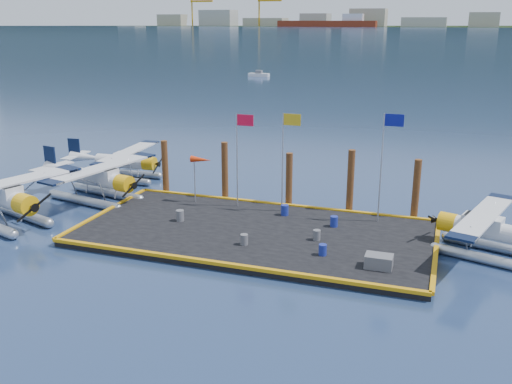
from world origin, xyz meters
TOP-DOWN VIEW (x-y plane):
  - ground at (0.00, 0.00)m, footprint 4000.00×4000.00m
  - dock at (0.00, 0.00)m, footprint 20.00×10.00m
  - dock_bumpers at (0.00, 0.00)m, footprint 20.25×10.25m
  - seaplane_a at (-15.23, -2.92)m, footprint 9.35×9.99m
  - seaplane_b at (-12.25, 2.81)m, footprint 8.69×9.45m
  - seaplane_c at (-13.49, 8.10)m, footprint 7.79×8.58m
  - seaplane_d at (12.52, 1.21)m, footprint 7.98×8.56m
  - drum_0 at (-4.77, 0.02)m, footprint 0.47×0.47m
  - drum_1 at (4.48, -2.31)m, footprint 0.41×0.41m
  - drum_2 at (3.71, -0.36)m, footprint 0.41×0.41m
  - drum_3 at (0.17, -2.28)m, footprint 0.42×0.42m
  - drum_4 at (4.19, 2.05)m, footprint 0.45×0.45m
  - drum_5 at (0.90, 3.07)m, footprint 0.46×0.46m
  - crate at (7.41, -2.95)m, footprint 1.33×0.89m
  - flagpole_red at (-2.29, 3.80)m, footprint 1.14×0.08m
  - flagpole_yellow at (0.70, 3.80)m, footprint 1.14×0.08m
  - flagpole_blue at (6.70, 3.80)m, footprint 1.14×0.08m
  - windsock at (-5.03, 3.80)m, footprint 1.40×0.44m
  - piling_0 at (-8.50, 5.40)m, footprint 0.44×0.44m
  - piling_1 at (-4.00, 5.40)m, footprint 0.44×0.44m
  - piling_2 at (0.50, 5.40)m, footprint 0.44×0.44m
  - piling_3 at (4.50, 5.40)m, footprint 0.44×0.44m
  - piling_4 at (8.50, 5.40)m, footprint 0.44×0.44m

SIDE VIEW (x-z plane):
  - ground at x=0.00m, z-range 0.00..0.00m
  - dock at x=0.00m, z-range 0.00..0.40m
  - dock_bumpers at x=0.00m, z-range 0.40..0.58m
  - drum_2 at x=3.71m, z-range 0.40..0.98m
  - drum_1 at x=4.48m, z-range 0.40..0.98m
  - drum_3 at x=0.17m, z-range 0.40..0.99m
  - drum_4 at x=4.19m, z-range 0.40..1.03m
  - drum_5 at x=0.90m, z-range 0.40..1.06m
  - crate at x=7.41m, z-range 0.40..1.06m
  - drum_0 at x=-4.77m, z-range 0.40..1.07m
  - seaplane_c at x=-13.49m, z-range -0.20..2.86m
  - seaplane_d at x=12.52m, z-range -0.20..2.86m
  - seaplane_b at x=-12.25m, z-range -0.22..3.13m
  - seaplane_a at x=-15.23m, z-range -0.23..3.35m
  - piling_2 at x=0.50m, z-range 0.00..3.80m
  - piling_0 at x=-8.50m, z-range 0.00..4.00m
  - piling_4 at x=8.50m, z-range 0.00..4.00m
  - piling_1 at x=-4.00m, z-range 0.00..4.20m
  - piling_3 at x=4.50m, z-range 0.00..4.30m
  - windsock at x=-5.03m, z-range 1.67..4.79m
  - flagpole_red at x=-2.29m, z-range 1.40..7.40m
  - flagpole_yellow at x=0.70m, z-range 1.41..7.61m
  - flagpole_blue at x=6.70m, z-range 1.44..7.94m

